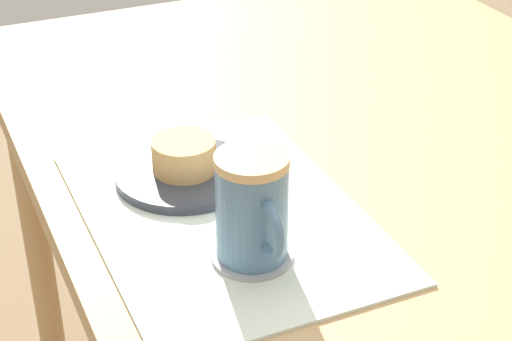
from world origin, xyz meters
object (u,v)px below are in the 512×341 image
pastry_plate (185,174)px  pastry (184,155)px  dining_table (386,191)px  coffee_mug (253,208)px

pastry_plate → pastry: bearing=0.0°
pastry_plate → pastry: size_ratio=2.19×
pastry_plate → pastry: 0.03m
dining_table → coffee_mug: (0.16, -0.27, 0.14)m
pastry_plate → pastry: pastry is taller
dining_table → pastry_plate: 0.29m
dining_table → coffee_mug: size_ratio=11.04×
pastry_plate → coffee_mug: size_ratio=1.44×
dining_table → pastry: pastry is taller
pastry → coffee_mug: coffee_mug is taller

